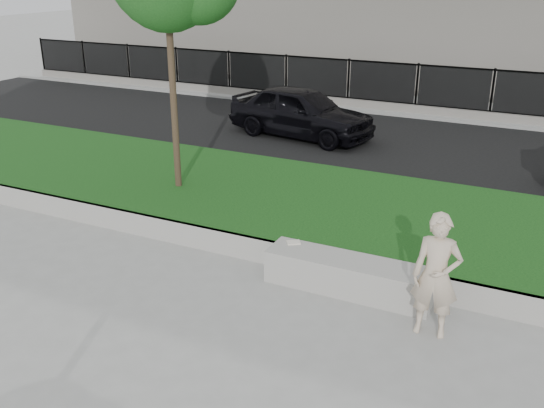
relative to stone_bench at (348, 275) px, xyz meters
The scene contains 10 objects.
ground 1.45m from the stone_bench, 146.00° to the right, with size 90.00×90.00×0.00m, color gray.
grass_bank 2.50m from the stone_bench, 118.33° to the left, with size 34.00×4.00×0.40m, color black.
grass_kerb 1.21m from the stone_bench, 168.56° to the left, with size 34.00×0.08×0.40m, color gray.
street 7.79m from the stone_bench, 98.76° to the left, with size 34.00×7.00×0.04m, color black.
far_pavement 12.26m from the stone_bench, 95.55° to the left, with size 34.00×3.00×0.12m, color gray.
iron_fence 11.27m from the stone_bench, 96.04° to the left, with size 32.00×0.30×1.50m.
stone_bench is the anchor object (origin of this frame).
man 1.52m from the stone_bench, 22.91° to the right, with size 0.59×0.39×1.62m, color beige.
book 0.98m from the stone_bench, behind, with size 0.20×0.14×0.02m, color #EFE4CE.
car_dark 8.29m from the stone_bench, 118.31° to the left, with size 1.61×4.00×1.36m, color black.
Camera 1 is at (3.58, -6.54, 4.35)m, focal length 40.00 mm.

